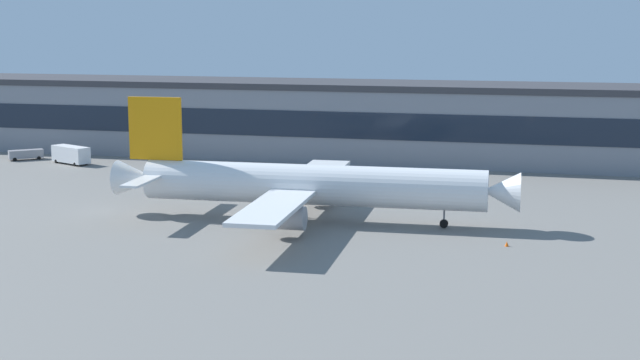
{
  "coord_description": "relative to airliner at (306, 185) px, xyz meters",
  "views": [
    {
      "loc": [
        38.68,
        -115.53,
        26.38
      ],
      "look_at": [
        8.64,
        2.36,
        5.0
      ],
      "focal_mm": 50.62,
      "sensor_mm": 36.0,
      "label": 1
    }
  ],
  "objects": [
    {
      "name": "airliner",
      "position": [
        0.0,
        0.0,
        0.0
      ],
      "size": [
        54.99,
        46.95,
        16.33
      ],
      "color": "white",
      "rests_on": "ground_plane"
    },
    {
      "name": "terminal_building",
      "position": [
        -7.74,
        57.59,
        2.44
      ],
      "size": [
        186.77,
        19.82,
        14.9
      ],
      "color": "gray",
      "rests_on": "ground_plane"
    },
    {
      "name": "ground_plane",
      "position": [
        -7.74,
        1.67,
        -5.03
      ],
      "size": [
        600.0,
        600.0,
        0.0
      ],
      "primitive_type": "plane",
      "color": "slate"
    },
    {
      "name": "fuel_truck",
      "position": [
        -56.07,
        37.15,
        -3.15
      ],
      "size": [
        8.8,
        6.07,
        3.35
      ],
      "color": "white",
      "rests_on": "ground_plane"
    },
    {
      "name": "baggage_tug",
      "position": [
        -8.71,
        37.74,
        -3.95
      ],
      "size": [
        2.15,
        3.63,
        1.85
      ],
      "color": "#2651A5",
      "rests_on": "ground_plane"
    },
    {
      "name": "traffic_cone_0",
      "position": [
        26.76,
        -7.19,
        -4.73
      ],
      "size": [
        0.49,
        0.49,
        0.61
      ],
      "primitive_type": "cone",
      "color": "#F2590C",
      "rests_on": "ground_plane"
    },
    {
      "name": "belt_loader",
      "position": [
        -67.08,
        39.39,
        -3.88
      ],
      "size": [
        6.16,
        5.69,
        1.95
      ],
      "color": "gray",
      "rests_on": "ground_plane"
    }
  ]
}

